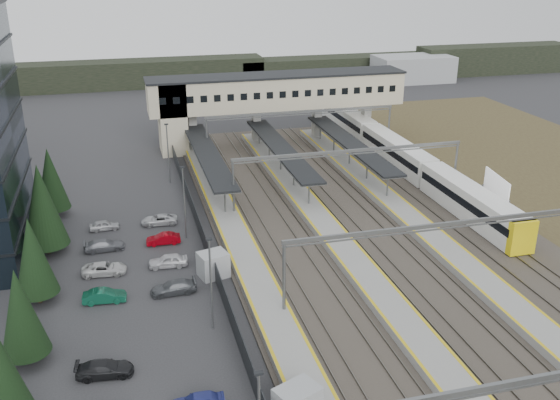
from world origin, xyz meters
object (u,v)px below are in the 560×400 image
object	(u,v)px
billboard	(496,190)
relay_cabin_far	(213,265)
footbridge	(260,96)
train	(398,154)

from	to	relation	value
billboard	relay_cabin_far	bearing A→B (deg)	-170.92
relay_cabin_far	footbridge	bearing A→B (deg)	70.95
train	billboard	size ratio (longest dim) A/B	9.61
train	billboard	bearing A→B (deg)	-82.40
footbridge	billboard	xyz separation A→B (m)	(18.98, -35.88, -4.32)
relay_cabin_far	billboard	world-z (taller)	billboard
train	billboard	distance (m)	20.32
relay_cabin_far	billboard	xyz separation A→B (m)	(33.20, 5.31, 2.42)
relay_cabin_far	billboard	size ratio (longest dim) A/B	0.50
train	billboard	xyz separation A→B (m)	(2.68, -20.08, 1.57)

